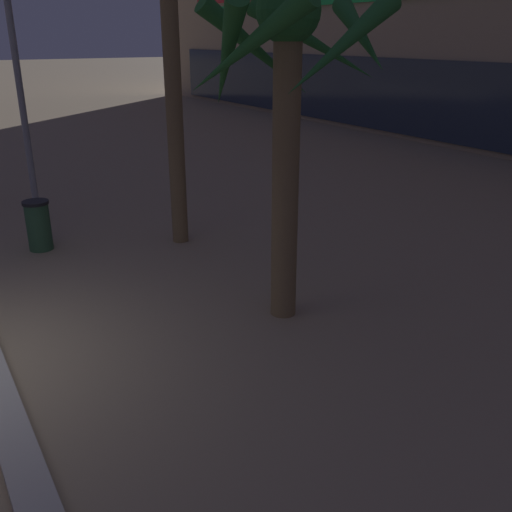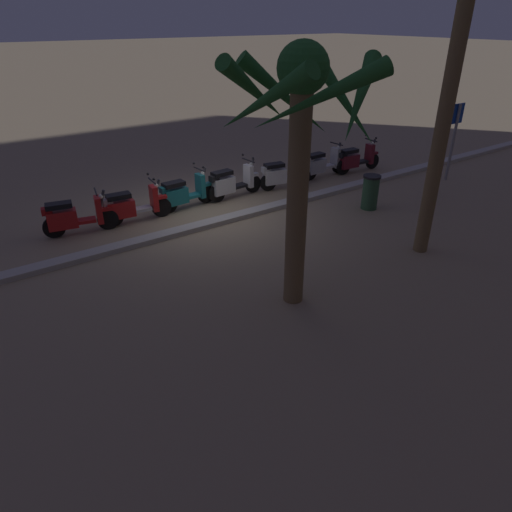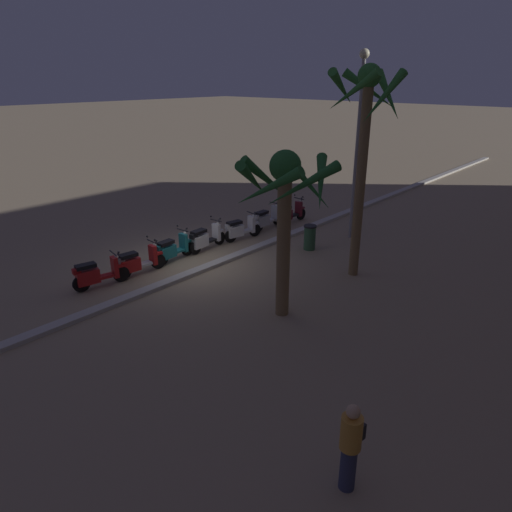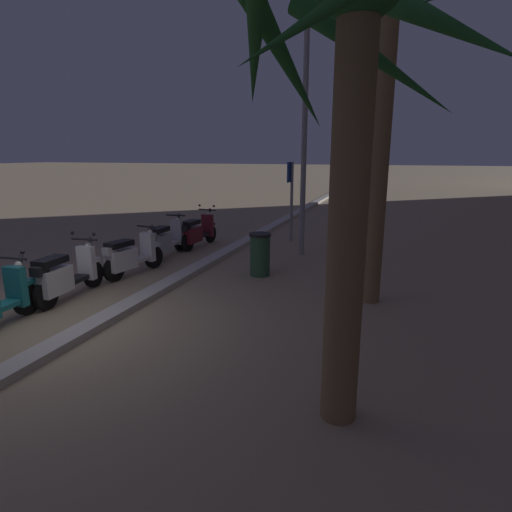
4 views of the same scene
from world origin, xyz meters
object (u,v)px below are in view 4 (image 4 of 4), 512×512
object	(u,v)px
scooter_white_mid_centre	(65,276)
palm_tree_mid_walkway	(358,69)
scooter_maroon_gap_after_mid	(197,232)
scooter_silver_far_back	(166,240)
litter_bin	(260,254)
street_lamp	(306,85)
crossing_sign	(291,192)
scooter_white_mid_front	(130,256)
palm_tree_near_sign	(389,9)

from	to	relation	value
scooter_white_mid_centre	palm_tree_mid_walkway	size ratio (longest dim) A/B	0.41
scooter_maroon_gap_after_mid	palm_tree_mid_walkway	xyz separation A→B (m)	(6.74, 5.04, 2.89)
scooter_maroon_gap_after_mid	scooter_white_mid_centre	bearing A→B (deg)	-3.00
scooter_white_mid_centre	palm_tree_mid_walkway	world-z (taller)	palm_tree_mid_walkway
scooter_silver_far_back	scooter_white_mid_centre	distance (m)	3.51
scooter_white_mid_centre	litter_bin	xyz separation A→B (m)	(-2.72, 2.87, 0.02)
scooter_maroon_gap_after_mid	palm_tree_mid_walkway	bearing A→B (deg)	36.79
scooter_maroon_gap_after_mid	street_lamp	distance (m)	4.89
street_lamp	scooter_silver_far_back	bearing A→B (deg)	-65.70
scooter_silver_far_back	street_lamp	distance (m)	5.25
street_lamp	crossing_sign	bearing A→B (deg)	-156.19
scooter_maroon_gap_after_mid	scooter_white_mid_centre	world-z (taller)	same
scooter_maroon_gap_after_mid	crossing_sign	xyz separation A→B (m)	(-1.85, 2.29, 1.05)
scooter_white_mid_front	street_lamp	size ratio (longest dim) A/B	0.25
crossing_sign	scooter_white_mid_centre	bearing A→B (deg)	-20.83
crossing_sign	litter_bin	size ratio (longest dim) A/B	2.53
scooter_white_mid_centre	street_lamp	size ratio (longest dim) A/B	0.26
scooter_silver_far_back	scooter_maroon_gap_after_mid	bearing A→B (deg)	169.57
scooter_white_mid_centre	palm_tree_near_sign	xyz separation A→B (m)	(-1.79, 5.31, 4.38)
scooter_silver_far_back	litter_bin	distance (m)	2.97
scooter_maroon_gap_after_mid	palm_tree_near_sign	distance (m)	7.36
crossing_sign	palm_tree_mid_walkway	world-z (taller)	palm_tree_mid_walkway
scooter_maroon_gap_after_mid	scooter_white_mid_centre	distance (m)	4.83
litter_bin	palm_tree_mid_walkway	bearing A→B (deg)	27.59
scooter_silver_far_back	street_lamp	bearing A→B (deg)	114.30
palm_tree_near_sign	litter_bin	xyz separation A→B (m)	(-0.93, -2.44, -4.37)
scooter_white_mid_centre	palm_tree_near_sign	world-z (taller)	palm_tree_near_sign
palm_tree_near_sign	street_lamp	world-z (taller)	street_lamp
scooter_white_mid_centre	street_lamp	distance (m)	7.09
scooter_maroon_gap_after_mid	scooter_white_mid_centre	size ratio (longest dim) A/B	0.99
litter_bin	street_lamp	world-z (taller)	street_lamp
palm_tree_near_sign	scooter_white_mid_front	bearing A→B (deg)	-89.49
scooter_white_mid_front	crossing_sign	size ratio (longest dim) A/B	0.72
scooter_maroon_gap_after_mid	scooter_white_mid_front	bearing A→B (deg)	-1.46
palm_tree_mid_walkway	scooter_silver_far_back	bearing A→B (deg)	-135.79
scooter_silver_far_back	palm_tree_mid_walkway	bearing A→B (deg)	44.21
palm_tree_near_sign	palm_tree_mid_walkway	xyz separation A→B (m)	(3.70, -0.02, -1.51)
scooter_white_mid_front	litter_bin	bearing A→B (deg)	109.99
scooter_white_mid_front	palm_tree_near_sign	world-z (taller)	palm_tree_near_sign
litter_bin	crossing_sign	bearing A→B (deg)	-175.26
palm_tree_near_sign	street_lamp	xyz separation A→B (m)	(-3.20, -2.03, -0.57)
litter_bin	street_lamp	distance (m)	4.44
scooter_white_mid_front	scooter_white_mid_centre	xyz separation A→B (m)	(1.74, -0.17, 0.02)
palm_tree_near_sign	scooter_maroon_gap_after_mid	bearing A→B (deg)	-120.97
scooter_white_mid_centre	palm_tree_mid_walkway	xyz separation A→B (m)	(1.92, 5.29, 2.88)
scooter_white_mid_centre	palm_tree_near_sign	size ratio (longest dim) A/B	0.28
palm_tree_mid_walkway	street_lamp	xyz separation A→B (m)	(-6.91, -2.01, 0.94)
scooter_silver_far_back	palm_tree_mid_walkway	xyz separation A→B (m)	(5.43, 5.28, 2.89)
scooter_silver_far_back	litter_bin	xyz separation A→B (m)	(0.79, 2.86, 0.03)
scooter_white_mid_centre	palm_tree_near_sign	bearing A→B (deg)	108.59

